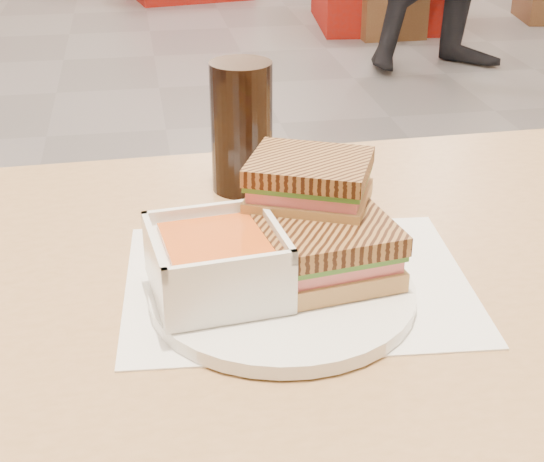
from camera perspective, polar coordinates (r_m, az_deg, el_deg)
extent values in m
cube|color=#A98255|center=(0.89, 5.33, -2.95)|extent=(1.22, 0.73, 0.03)
cube|color=white|center=(0.83, 1.79, -3.64)|extent=(0.37, 0.30, 0.00)
cylinder|color=white|center=(0.80, 0.74, -4.42)|extent=(0.26, 0.26, 0.01)
cube|color=white|center=(0.78, -3.92, -2.61)|extent=(0.14, 0.14, 0.05)
cube|color=#D15B1F|center=(0.76, -3.98, -0.73)|extent=(0.11, 0.11, 0.01)
cube|color=white|center=(0.77, 0.24, 0.11)|extent=(0.02, 0.12, 0.01)
cube|color=white|center=(0.75, -8.35, -1.03)|extent=(0.02, 0.12, 0.01)
cube|color=white|center=(0.81, -4.91, 1.37)|extent=(0.12, 0.02, 0.01)
cube|color=white|center=(0.71, -2.95, -2.54)|extent=(0.12, 0.02, 0.01)
cube|color=tan|center=(0.81, 3.83, -2.61)|extent=(0.15, 0.13, 0.02)
cube|color=#DA6C6A|center=(0.80, 3.87, -1.60)|extent=(0.14, 0.12, 0.01)
cube|color=#386B23|center=(0.80, 3.89, -0.98)|extent=(0.14, 0.12, 0.01)
cube|color=brown|center=(0.79, 3.92, -0.15)|extent=(0.15, 0.13, 0.02)
cube|color=tan|center=(0.84, 2.63, 2.31)|extent=(0.15, 0.14, 0.02)
cube|color=#DA6C6A|center=(0.83, 2.66, 3.25)|extent=(0.14, 0.13, 0.01)
cube|color=#386B23|center=(0.83, 2.67, 3.82)|extent=(0.15, 0.14, 0.01)
cube|color=brown|center=(0.83, 2.69, 4.59)|extent=(0.15, 0.14, 0.02)
cylinder|color=black|center=(1.02, -2.16, 7.33)|extent=(0.08, 0.08, 0.17)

